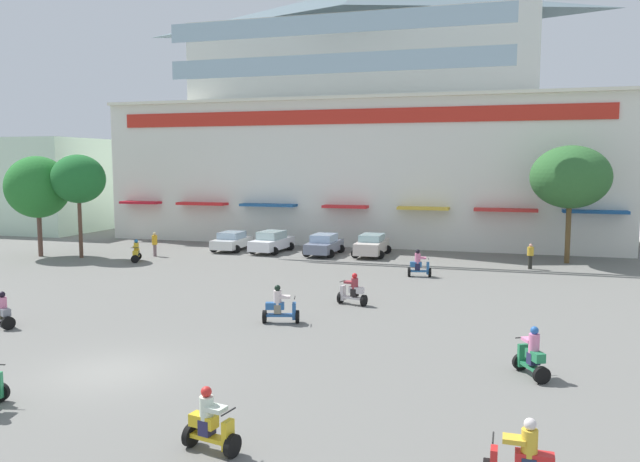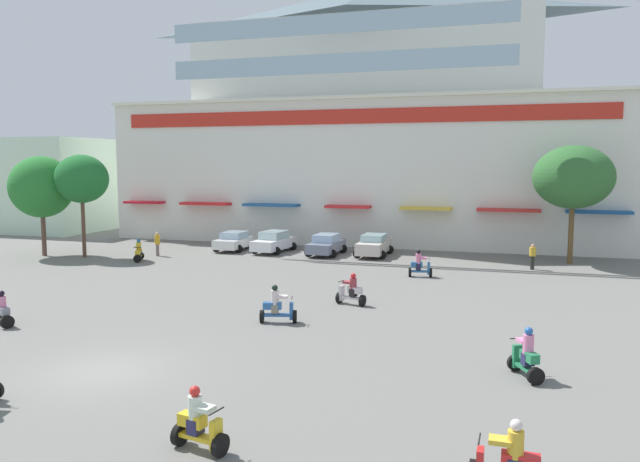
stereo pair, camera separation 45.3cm
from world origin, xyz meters
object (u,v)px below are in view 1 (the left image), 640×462
object	(u,v)px
parked_car_3	(372,245)
scooter_rider_5	(136,253)
parked_car_2	(324,245)
pedestrian_0	(155,243)
parked_car_0	(232,241)
scooter_rider_6	(523,460)
scooter_rider_7	(2,312)
plaza_tree_1	(570,177)
scooter_rider_0	(353,291)
scooter_rider_3	(280,307)
scooter_rider_4	(210,425)
plaza_tree_2	(38,187)
scooter_rider_2	(532,356)
plaza_tree_0	(78,179)
parked_car_1	(272,242)
pedestrian_1	(530,255)
scooter_rider_8	(419,265)

from	to	relation	value
parked_car_3	scooter_rider_5	xyz separation A→B (m)	(-14.37, -6.79, -0.18)
parked_car_2	pedestrian_0	bearing A→B (deg)	-160.55
scooter_rider_5	parked_car_0	bearing A→B (deg)	59.01
scooter_rider_6	scooter_rider_7	size ratio (longest dim) A/B	0.95
plaza_tree_1	pedestrian_0	world-z (taller)	plaza_tree_1
scooter_rider_0	scooter_rider_6	world-z (taller)	scooter_rider_6
scooter_rider_3	scooter_rider_7	bearing A→B (deg)	-160.52
parked_car_0	scooter_rider_0	xyz separation A→B (m)	(12.67, -14.70, -0.09)
parked_car_3	scooter_rider_5	size ratio (longest dim) A/B	2.94
scooter_rider_7	scooter_rider_4	bearing A→B (deg)	-30.25
scooter_rider_0	pedestrian_0	bearing A→B (deg)	147.58
scooter_rider_5	pedestrian_0	size ratio (longest dim) A/B	0.88
scooter_rider_3	scooter_rider_5	size ratio (longest dim) A/B	1.06
plaza_tree_1	scooter_rider_4	distance (m)	32.64
plaza_tree_2	scooter_rider_6	world-z (taller)	plaza_tree_2
scooter_rider_2	scooter_rider_3	world-z (taller)	scooter_rider_2
plaza_tree_0	parked_car_1	xyz separation A→B (m)	(11.56, 6.17, -4.59)
pedestrian_1	plaza_tree_1	bearing A→B (deg)	52.09
scooter_rider_2	plaza_tree_1	bearing A→B (deg)	82.40
scooter_rider_4	scooter_rider_7	xyz separation A→B (m)	(-12.74, 7.43, -0.03)
scooter_rider_5	scooter_rider_8	world-z (taller)	scooter_rider_8
plaza_tree_2	scooter_rider_5	size ratio (longest dim) A/B	4.67
parked_car_0	scooter_rider_2	xyz separation A→B (m)	(20.12, -22.59, -0.05)
plaza_tree_0	scooter_rider_3	world-z (taller)	plaza_tree_0
plaza_tree_1	parked_car_3	bearing A→B (deg)	-177.71
parked_car_3	scooter_rider_4	xyz separation A→B (m)	(2.51, -30.08, -0.16)
scooter_rider_6	scooter_rider_0	bearing A→B (deg)	115.32
parked_car_1	plaza_tree_1	bearing A→B (deg)	2.21
plaza_tree_0	parked_car_2	bearing A→B (deg)	20.78
scooter_rider_5	scooter_rider_7	world-z (taller)	scooter_rider_5
parked_car_2	scooter_rider_8	xyz separation A→B (m)	(7.51, -6.51, -0.10)
parked_car_0	scooter_rider_8	xyz separation A→B (m)	(14.68, -6.74, -0.06)
parked_car_3	scooter_rider_0	distance (m)	15.16
scooter_rider_5	scooter_rider_6	xyz separation A→B (m)	(23.58, -23.02, 0.01)
plaza_tree_1	scooter_rider_7	size ratio (longest dim) A/B	4.87
parked_car_2	parked_car_0	bearing A→B (deg)	178.20
plaza_tree_1	scooter_rider_0	bearing A→B (deg)	-124.27
parked_car_0	pedestrian_1	world-z (taller)	pedestrian_1
parked_car_2	scooter_rider_5	size ratio (longest dim) A/B	2.81
scooter_rider_3	scooter_rider_7	world-z (taller)	scooter_rider_3
plaza_tree_1	parked_car_2	world-z (taller)	plaza_tree_1
scooter_rider_8	pedestrian_1	distance (m)	7.65
plaza_tree_1	scooter_rider_0	size ratio (longest dim) A/B	5.12
parked_car_3	pedestrian_1	distance (m)	10.70
scooter_rider_2	scooter_rider_4	size ratio (longest dim) A/B	1.07
scooter_rider_3	scooter_rider_4	bearing A→B (deg)	-77.91
scooter_rider_6	scooter_rider_8	bearing A→B (deg)	102.40
parked_car_1	parked_car_3	distance (m)	7.34
parked_car_1	scooter_rider_7	distance (m)	22.57
plaza_tree_0	parked_car_0	size ratio (longest dim) A/B	1.76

